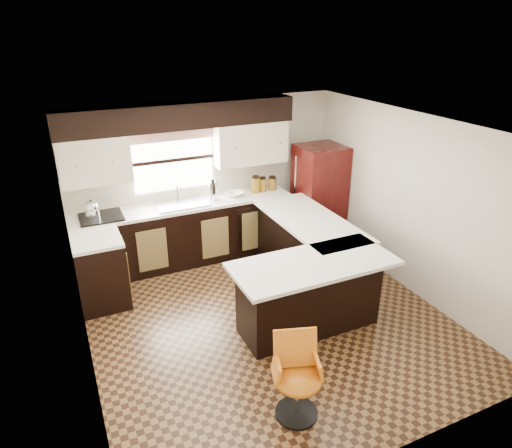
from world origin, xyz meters
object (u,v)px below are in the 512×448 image
peninsula_return (309,295)px  refrigerator (319,196)px  peninsula_long (306,252)px  bar_chair (298,380)px

peninsula_return → refrigerator: (1.35, 1.99, 0.37)m
peninsula_long → refrigerator: refrigerator is taller
peninsula_return → refrigerator: refrigerator is taller
peninsula_long → peninsula_return: same height
peninsula_long → refrigerator: (0.83, 1.02, 0.37)m
peninsula_long → refrigerator: 1.36m
bar_chair → refrigerator: bearing=73.5°
peninsula_return → bar_chair: 1.39m
refrigerator → bar_chair: bearing=-124.4°
peninsula_long → refrigerator: bearing=50.9°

